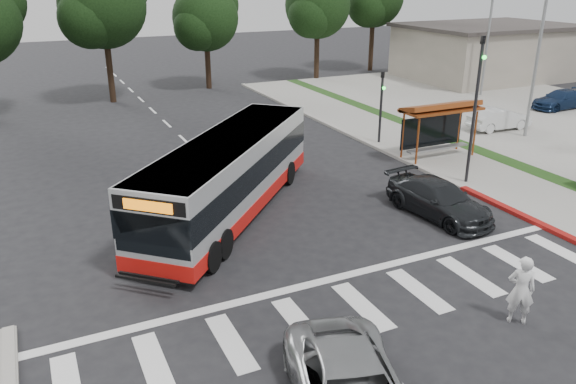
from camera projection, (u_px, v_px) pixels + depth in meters
ground at (288, 237)px, 20.31m from camera, size 140.00×140.00×0.00m
sidewalk_east at (405, 142)px, 31.39m from camera, size 4.00×40.00×0.12m
curb_east at (375, 146)px, 30.59m from camera, size 0.30×40.00×0.15m
curb_east_red at (515, 212)px, 22.18m from camera, size 0.32×6.00×0.15m
parking_lot at (533, 113)px, 37.85m from camera, size 18.00×36.00×0.10m
commercial_building at (487, 53)px, 49.94m from camera, size 14.00×10.00×4.40m
building_roof_cap at (491, 26)px, 49.08m from camera, size 14.60×10.60×0.30m
crosswalk_ladder at (362, 306)px, 16.10m from camera, size 18.00×2.60×0.01m
bus_shelter at (440, 113)px, 28.04m from camera, size 4.20×1.60×2.86m
traffic_signal_ne_tall at (476, 99)px, 23.96m from camera, size 0.18×0.37×6.50m
traffic_signal_ne_short at (381, 100)px, 30.37m from camera, size 0.18×0.37×4.00m
lot_light_front at (541, 32)px, 30.35m from camera, size 1.90×0.35×9.01m
lot_light_mid at (491, 16)px, 41.15m from camera, size 1.90×0.35×9.01m
tree_ne_a at (318, 4)px, 47.98m from camera, size 6.16×5.74×9.30m
tree_north_a at (103, 3)px, 38.96m from camera, size 6.60×6.15×10.17m
tree_north_b at (206, 17)px, 44.27m from camera, size 5.72×5.33×8.43m
transit_bus at (230, 176)px, 21.78m from camera, size 9.93×10.53×3.07m
pedestrian at (521, 290)px, 15.03m from camera, size 0.87×0.83×2.00m
dark_sedan at (439, 199)px, 21.84m from camera, size 2.42×4.91×1.37m
parked_car_1 at (499, 119)px, 33.57m from camera, size 4.00×1.53×1.30m
parked_car_3 at (561, 99)px, 38.73m from camera, size 4.41×1.86×1.27m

